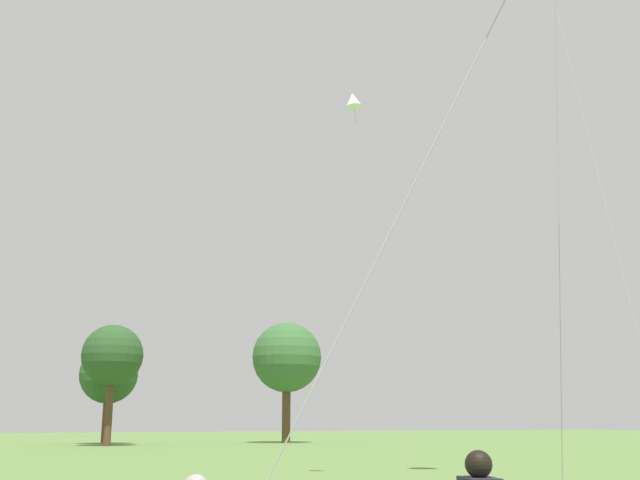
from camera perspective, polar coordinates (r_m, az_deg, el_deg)
name	(u,v)px	position (r m, az deg, el deg)	size (l,w,h in m)	color
small_kite_tiny_distant	(353,103)	(27.79, 2.56, 10.34)	(2.35, 0.87, 13.55)	white
tree_broad_distant	(109,375)	(70.47, -15.74, -9.82)	(5.13, 5.13, 8.57)	#513823
tree_shrub_far	(287,358)	(71.73, -2.54, -8.93)	(6.52, 6.52, 11.08)	#513823
tree_oak_left	(112,356)	(64.42, -15.48, -8.48)	(4.97, 4.97, 9.68)	#513823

